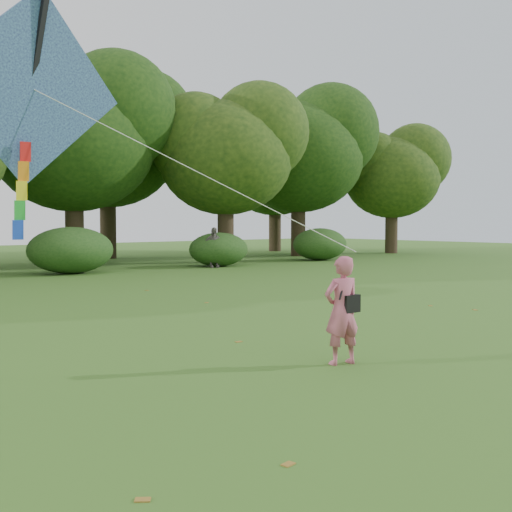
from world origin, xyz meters
TOP-DOWN VIEW (x-y plane):
  - ground at (0.00, 0.00)m, footprint 100.00×100.00m
  - man_kite_flyer at (-0.78, -0.19)m, footprint 0.65×0.50m
  - bystander_right at (9.29, 16.83)m, footprint 1.16×0.83m
  - crossbody_bag at (-0.67, -0.22)m, footprint 0.43×0.20m
  - flying_kite at (-4.49, 1.97)m, footprint 5.28×2.61m
  - fallen_leaves at (1.51, 1.30)m, footprint 11.42×14.14m

SIDE VIEW (x-z plane):
  - ground at x=0.00m, z-range 0.00..0.00m
  - fallen_leaves at x=1.51m, z-range 0.00..0.01m
  - man_kite_flyer at x=-0.78m, z-range 0.00..1.60m
  - crossbody_bag at x=-0.67m, z-range 0.57..1.24m
  - bystander_right at x=9.29m, z-range 0.00..1.83m
  - flying_kite at x=-4.49m, z-range 2.07..5.58m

